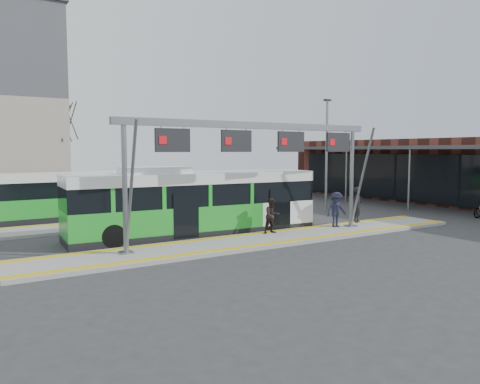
% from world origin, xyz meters
% --- Properties ---
extents(ground, '(120.00, 120.00, 0.00)m').
position_xyz_m(ground, '(0.00, 0.00, 0.00)').
color(ground, '#2D2D30').
rests_on(ground, ground).
extents(platform_main, '(22.00, 3.00, 0.15)m').
position_xyz_m(platform_main, '(0.00, 0.00, 0.07)').
color(platform_main, gray).
rests_on(platform_main, ground).
extents(platform_second, '(20.00, 3.00, 0.15)m').
position_xyz_m(platform_second, '(-4.00, 8.00, 0.07)').
color(platform_second, gray).
rests_on(platform_second, ground).
extents(tactile_main, '(22.00, 2.65, 0.02)m').
position_xyz_m(tactile_main, '(0.00, 0.00, 0.16)').
color(tactile_main, gold).
rests_on(tactile_main, platform_main).
extents(tactile_second, '(20.00, 0.35, 0.02)m').
position_xyz_m(tactile_second, '(-4.00, 9.15, 0.16)').
color(tactile_second, gold).
rests_on(tactile_second, platform_second).
extents(gantry, '(13.00, 1.68, 5.20)m').
position_xyz_m(gantry, '(-0.35, 0.25, 4.30)').
color(gantry, slate).
rests_on(gantry, platform_main).
extents(station_building, '(11.50, 32.00, 5.00)m').
position_xyz_m(station_building, '(21.83, 4.00, 2.53)').
color(station_building, maroon).
rests_on(station_building, ground).
extents(hero_bus, '(12.28, 3.29, 3.34)m').
position_xyz_m(hero_bus, '(-2.14, 3.09, 1.53)').
color(hero_bus, black).
rests_on(hero_bus, ground).
extents(bg_bus_green, '(11.18, 2.68, 2.78)m').
position_xyz_m(bg_bus_green, '(-6.89, 11.82, 1.37)').
color(bg_bus_green, black).
rests_on(bg_bus_green, ground).
extents(passenger_a, '(0.84, 0.74, 1.94)m').
position_xyz_m(passenger_a, '(6.80, 1.10, 1.12)').
color(passenger_a, black).
rests_on(passenger_a, platform_main).
extents(passenger_b, '(0.84, 0.66, 1.68)m').
position_xyz_m(passenger_b, '(0.83, 0.84, 0.99)').
color(passenger_b, black).
rests_on(passenger_b, platform_main).
extents(passenger_c, '(1.23, 0.78, 1.81)m').
position_xyz_m(passenger_c, '(4.70, 0.54, 1.05)').
color(passenger_c, '#1E2036').
rests_on(passenger_c, platform_main).
extents(tree_left, '(1.40, 1.40, 8.77)m').
position_xyz_m(tree_left, '(-2.60, 30.80, 6.65)').
color(tree_left, '#382B21').
rests_on(tree_left, ground).
extents(tree_mid, '(1.40, 1.40, 9.22)m').
position_xyz_m(tree_mid, '(-1.89, 31.35, 6.99)').
color(tree_mid, '#382B21').
rests_on(tree_mid, ground).
extents(lamp_east, '(0.50, 0.25, 7.47)m').
position_xyz_m(lamp_east, '(9.37, 6.42, 3.98)').
color(lamp_east, slate).
rests_on(lamp_east, ground).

